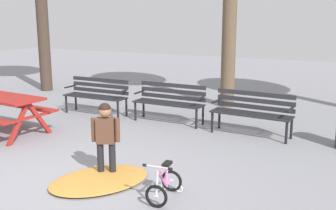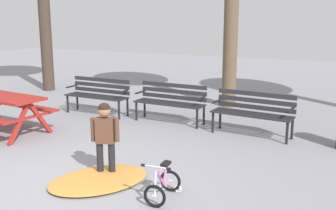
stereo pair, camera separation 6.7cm
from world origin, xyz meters
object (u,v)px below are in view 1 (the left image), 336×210
at_px(picnic_table, 1,105).
at_px(kids_bicycle, 164,184).
at_px(park_bench_far_left, 97,93).
at_px(park_bench_left, 170,99).
at_px(child_standing, 106,133).
at_px(park_bench_right, 253,110).

height_order(picnic_table, kids_bicycle, picnic_table).
height_order(picnic_table, park_bench_far_left, park_bench_far_left).
bearing_deg(park_bench_left, child_standing, -80.67).
bearing_deg(picnic_table, child_standing, -16.51).
height_order(child_standing, kids_bicycle, child_standing).
relative_size(park_bench_left, child_standing, 1.45).
distance_m(park_bench_far_left, child_standing, 3.98).
bearing_deg(kids_bicycle, park_bench_far_left, 135.67).
distance_m(park_bench_left, park_bench_right, 1.91).
distance_m(picnic_table, child_standing, 3.29).
relative_size(park_bench_far_left, park_bench_left, 1.00).
bearing_deg(park_bench_right, child_standing, -114.25).
relative_size(picnic_table, kids_bicycle, 3.28).
relative_size(park_bench_far_left, child_standing, 1.45).
distance_m(picnic_table, park_bench_right, 5.00).
bearing_deg(park_bench_far_left, child_standing, -52.30).
relative_size(park_bench_left, kids_bicycle, 2.77).
bearing_deg(park_bench_left, kids_bicycle, -65.06).
bearing_deg(child_standing, park_bench_left, 99.33).
bearing_deg(park_bench_right, kids_bicycle, -94.20).
height_order(park_bench_left, child_standing, child_standing).
xyz_separation_m(picnic_table, park_bench_far_left, (0.72, 2.21, -0.08)).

